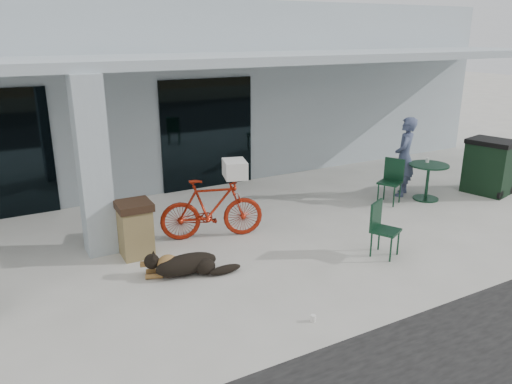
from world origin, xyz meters
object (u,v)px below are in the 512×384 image
cafe_chair_far_a (386,230)px  person (405,157)px  trash_receptacle (135,229)px  dog (186,263)px  bicycle (212,209)px  cafe_chair_far_b (390,182)px  wheeled_bin (489,166)px  cafe_table_far (427,182)px

cafe_chair_far_a → person: 3.69m
trash_receptacle → cafe_chair_far_a: bearing=-29.2°
dog → cafe_chair_far_a: cafe_chair_far_a is taller
bicycle → dog: bicycle is taller
bicycle → trash_receptacle: bearing=110.4°
dog → cafe_chair_far_b: cafe_chair_far_b is taller
dog → wheeled_bin: size_ratio=0.91×
bicycle → cafe_chair_far_a: bearing=-117.5°
bicycle → trash_receptacle: 1.50m
person → wheeled_bin: (1.94, -0.88, -0.28)m
cafe_chair_far_b → bicycle: bearing=-117.4°
cafe_chair_far_a → trash_receptacle: 4.34m
cafe_table_far → trash_receptacle: trash_receptacle is taller
bicycle → cafe_chair_far_b: bearing=-75.4°
dog → cafe_table_far: size_ratio=1.32×
person → cafe_table_far: bearing=79.0°
cafe_chair_far_b → person: bearing=88.8°
trash_receptacle → wheeled_bin: wheeled_bin is taller
person → trash_receptacle: bearing=-34.4°
trash_receptacle → person: bearing=2.4°
dog → cafe_table_far: 6.39m
dog → cafe_chair_far_a: size_ratio=1.23×
dog → wheeled_bin: wheeled_bin is taller
dog → person: bearing=33.4°
bicycle → cafe_table_far: 5.34m
wheeled_bin → person: bearing=141.8°
cafe_chair_far_b → person: size_ratio=0.54×
cafe_chair_far_a → wheeled_bin: bearing=-7.9°
bicycle → person: person is taller
cafe_table_far → person: bearing=115.9°
cafe_table_far → dog: bearing=-172.4°
cafe_table_far → wheeled_bin: 1.74m
cafe_chair_far_b → wheeled_bin: (2.66, -0.55, 0.15)m
cafe_chair_far_a → wheeled_bin: 4.96m
dog → cafe_chair_far_b: 5.46m
cafe_chair_far_a → cafe_table_far: bearing=5.9°
cafe_table_far → trash_receptacle: bearing=177.9°
cafe_table_far → cafe_chair_far_a: size_ratio=0.93×
wheeled_bin → bicycle: bearing=160.4°
bicycle → person: bearing=-71.5°
cafe_table_far → wheeled_bin: (1.69, -0.35, 0.23)m
person → cafe_chair_far_a: bearing=3.9°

